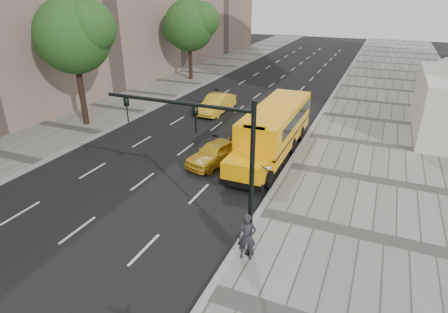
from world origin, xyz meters
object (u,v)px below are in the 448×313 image
at_px(taxi_near, 215,153).
at_px(taxi_far, 217,104).
at_px(pedestrian, 247,237).
at_px(school_bus, 275,126).
at_px(traffic_signal, 216,157).
at_px(tree_c, 190,25).
at_px(tree_b, 74,35).

relative_size(taxi_near, taxi_far, 0.88).
bearing_deg(pedestrian, school_bus, 81.04).
bearing_deg(taxi_far, pedestrian, -60.57).
relative_size(taxi_far, traffic_signal, 0.74).
relative_size(taxi_near, traffic_signal, 0.65).
bearing_deg(pedestrian, tree_c, 101.65).
bearing_deg(taxi_far, traffic_signal, -63.97).
height_order(tree_c, pedestrian, tree_c).
distance_m(pedestrian, traffic_signal, 3.29).
bearing_deg(taxi_far, school_bus, -40.56).
height_order(taxi_far, pedestrian, pedestrian).
relative_size(school_bus, traffic_signal, 1.81).
relative_size(taxi_far, pedestrian, 2.44).
height_order(pedestrian, traffic_signal, traffic_signal).
height_order(tree_b, taxi_near, tree_b).
distance_m(tree_b, pedestrian, 20.61).
bearing_deg(taxi_far, tree_c, 128.79).
bearing_deg(taxi_far, taxi_near, -64.50).
xyz_separation_m(taxi_near, traffic_signal, (3.46, -7.44, 3.38)).
xyz_separation_m(school_bus, traffic_signal, (0.69, -10.62, 2.33)).
relative_size(school_bus, pedestrian, 5.95).
bearing_deg(traffic_signal, taxi_far, 114.25).
bearing_deg(pedestrian, taxi_near, 102.34).
height_order(tree_b, school_bus, tree_b).
bearing_deg(traffic_signal, pedestrian, -11.63).
height_order(tree_c, school_bus, tree_c).
bearing_deg(taxi_far, tree_b, -136.78).
bearing_deg(tree_c, pedestrian, -58.56).
xyz_separation_m(tree_c, school_bus, (14.89, -16.87, -4.40)).
bearing_deg(pedestrian, traffic_signal, 148.59).
bearing_deg(school_bus, traffic_signal, -86.27).
distance_m(tree_b, school_bus, 15.73).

